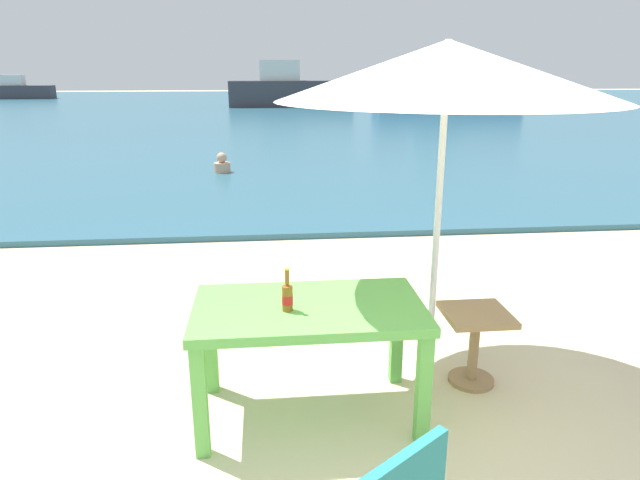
# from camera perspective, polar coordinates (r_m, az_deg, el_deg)

# --- Properties ---
(sea_water) EXTENTS (120.00, 50.00, 0.08)m
(sea_water) POSITION_cam_1_polar(r_m,az_deg,el_deg) (32.05, -4.47, 13.22)
(sea_water) COLOR #2D6075
(sea_water) RESTS_ON ground_plane
(picnic_table_green) EXTENTS (1.40, 0.80, 0.76)m
(picnic_table_green) POSITION_cam_1_polar(r_m,az_deg,el_deg) (3.46, -1.15, -8.29)
(picnic_table_green) COLOR #60B24C
(picnic_table_green) RESTS_ON ground_plane
(beer_bottle_amber) EXTENTS (0.07, 0.07, 0.26)m
(beer_bottle_amber) POSITION_cam_1_polar(r_m,az_deg,el_deg) (3.31, -3.35, -5.70)
(beer_bottle_amber) COLOR brown
(beer_bottle_amber) RESTS_ON picnic_table_green
(patio_umbrella) EXTENTS (2.10, 2.10, 2.30)m
(patio_umbrella) POSITION_cam_1_polar(r_m,az_deg,el_deg) (3.60, 12.82, 16.43)
(patio_umbrella) COLOR silver
(patio_umbrella) RESTS_ON ground_plane
(side_table_wood) EXTENTS (0.44, 0.44, 0.54)m
(side_table_wood) POSITION_cam_1_polar(r_m,az_deg,el_deg) (4.08, 15.49, -9.46)
(side_table_wood) COLOR #9E7A51
(side_table_wood) RESTS_ON ground_plane
(swimmer_person) EXTENTS (0.34, 0.34, 0.41)m
(swimmer_person) POSITION_cam_1_polar(r_m,az_deg,el_deg) (11.84, -9.95, 7.57)
(swimmer_person) COLOR tan
(swimmer_person) RESTS_ON sea_water
(boat_tanker) EXTENTS (7.29, 1.99, 2.65)m
(boat_tanker) POSITION_cam_1_polar(r_m,az_deg,el_deg) (29.91, 12.65, 14.52)
(boat_tanker) COLOR navy
(boat_tanker) RESTS_ON sea_water
(boat_fishing_trawler) EXTENTS (6.98, 1.90, 2.54)m
(boat_fishing_trawler) POSITION_cam_1_polar(r_m,az_deg,el_deg) (33.05, -3.17, 15.01)
(boat_fishing_trawler) COLOR #38383F
(boat_fishing_trawler) RESTS_ON sea_water
(boat_barge) EXTENTS (4.57, 1.25, 1.66)m
(boat_barge) POSITION_cam_1_polar(r_m,az_deg,el_deg) (47.08, -28.32, 13.29)
(boat_barge) COLOR #38383F
(boat_barge) RESTS_ON sea_water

